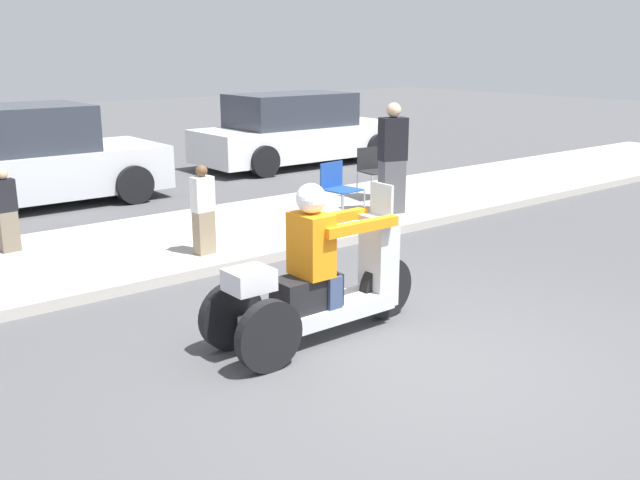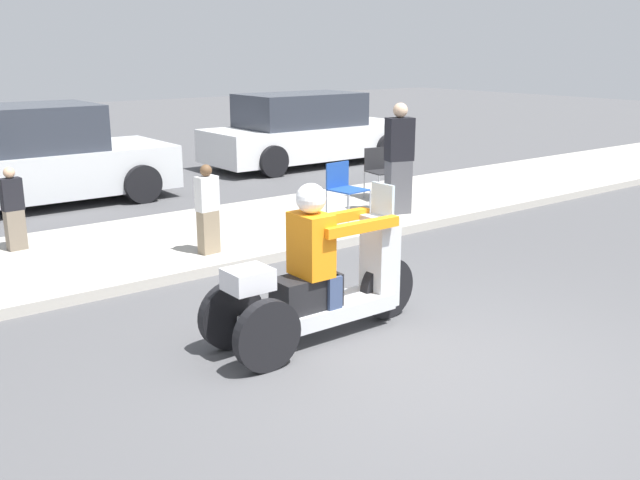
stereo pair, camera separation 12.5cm
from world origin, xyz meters
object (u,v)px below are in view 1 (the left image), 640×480
object	(u,v)px
folding_chair_curbside	(337,185)
parked_car_lot_center	(22,160)
spectator_near_curb	(203,211)
folding_chair_set_back	(373,167)
spectator_end_of_line	(392,161)
spectator_mid_group	(6,212)
motorcycle_trike	(319,283)
parked_car_lot_far	(297,132)

from	to	relation	value
folding_chair_curbside	parked_car_lot_center	xyz separation A→B (m)	(-3.05, 4.30, 0.14)
spectator_near_curb	folding_chair_set_back	distance (m)	3.98
spectator_end_of_line	spectator_mid_group	bearing A→B (deg)	164.87
folding_chair_set_back	folding_chair_curbside	world-z (taller)	same
parked_car_lot_center	folding_chair_set_back	bearing A→B (deg)	-37.80
spectator_end_of_line	folding_chair_curbside	bearing A→B (deg)	170.26
spectator_end_of_line	folding_chair_curbside	distance (m)	0.98
motorcycle_trike	parked_car_lot_far	size ratio (longest dim) A/B	0.45
spectator_end_of_line	parked_car_lot_center	size ratio (longest dim) A/B	0.38
spectator_mid_group	parked_car_lot_far	xyz separation A→B (m)	(7.13, 3.71, 0.12)
spectator_mid_group	folding_chair_curbside	xyz separation A→B (m)	(4.16, -1.22, 0.01)
spectator_end_of_line	folding_chair_curbside	xyz separation A→B (m)	(-0.92, 0.16, -0.28)
motorcycle_trike	parked_car_lot_far	distance (m)	9.75
spectator_near_curb	parked_car_lot_center	xyz separation A→B (m)	(-0.69, 4.65, 0.12)
folding_chair_set_back	parked_car_lot_center	distance (m)	5.68
motorcycle_trike	spectator_mid_group	size ratio (longest dim) A/B	2.10
spectator_near_curb	parked_car_lot_far	size ratio (longest dim) A/B	0.23
folding_chair_curbside	spectator_mid_group	bearing A→B (deg)	163.71
spectator_near_curb	spectator_end_of_line	distance (m)	3.30
parked_car_lot_far	spectator_mid_group	bearing A→B (deg)	-152.51
motorcycle_trike	spectator_end_of_line	world-z (taller)	spectator_end_of_line
folding_chair_set_back	folding_chair_curbside	distance (m)	1.65
spectator_end_of_line	folding_chair_set_back	xyz separation A→B (m)	(0.51, 0.98, -0.28)
spectator_mid_group	spectator_end_of_line	world-z (taller)	spectator_end_of_line
spectator_near_curb	folding_chair_curbside	bearing A→B (deg)	8.40
folding_chair_curbside	parked_car_lot_far	bearing A→B (deg)	58.92
spectator_near_curb	folding_chair_curbside	distance (m)	2.39
spectator_mid_group	parked_car_lot_center	distance (m)	3.28
spectator_end_of_line	parked_car_lot_center	distance (m)	5.98
spectator_mid_group	spectator_end_of_line	size ratio (longest dim) A/B	0.63
motorcycle_trike	spectator_near_curb	xyz separation A→B (m)	(0.34, 2.64, 0.13)
motorcycle_trike	folding_chair_curbside	size ratio (longest dim) A/B	2.61
spectator_mid_group	parked_car_lot_far	distance (m)	8.04
spectator_mid_group	parked_car_lot_center	bearing A→B (deg)	70.22
parked_car_lot_center	parked_car_lot_far	xyz separation A→B (m)	(6.02, 0.63, -0.03)
spectator_mid_group	parked_car_lot_far	size ratio (longest dim) A/B	0.22
folding_chair_set_back	parked_car_lot_far	distance (m)	4.39
spectator_near_curb	spectator_mid_group	bearing A→B (deg)	138.92
spectator_near_curb	spectator_mid_group	xyz separation A→B (m)	(-1.80, 1.57, -0.03)
motorcycle_trike	parked_car_lot_center	size ratio (longest dim) A/B	0.49
spectator_end_of_line	folding_chair_curbside	size ratio (longest dim) A/B	1.98
motorcycle_trike	spectator_near_curb	bearing A→B (deg)	82.60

